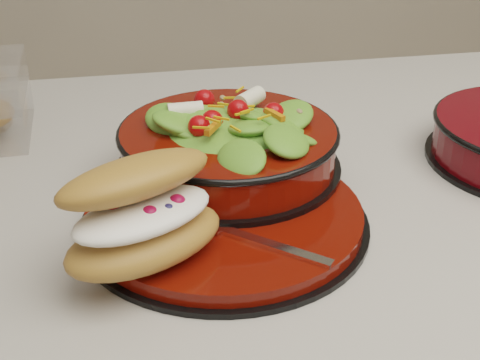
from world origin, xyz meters
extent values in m
cube|color=#ADA89E|center=(0.00, 0.00, 0.88)|extent=(1.24, 0.74, 0.04)
cylinder|color=black|center=(-0.14, -0.11, 0.90)|extent=(0.29, 0.29, 0.01)
cylinder|color=#590A03|center=(-0.14, -0.11, 0.91)|extent=(0.28, 0.28, 0.01)
torus|color=black|center=(-0.13, -0.12, 0.92)|extent=(0.16, 0.16, 0.01)
cylinder|color=black|center=(-0.12, -0.02, 0.92)|extent=(0.25, 0.25, 0.01)
cylinder|color=#590A03|center=(-0.12, -0.02, 0.95)|extent=(0.24, 0.24, 0.04)
torus|color=black|center=(-0.12, -0.02, 0.97)|extent=(0.24, 0.24, 0.01)
ellipsoid|color=#447420|center=(-0.12, -0.02, 0.97)|extent=(0.20, 0.20, 0.08)
sphere|color=#C40708|center=(-0.07, -0.02, 1.01)|extent=(0.02, 0.02, 0.02)
sphere|color=#C40708|center=(-0.11, 0.02, 1.01)|extent=(0.02, 0.02, 0.02)
sphere|color=#C40708|center=(-0.16, 0.01, 1.01)|extent=(0.02, 0.02, 0.02)
sphere|color=#C40708|center=(-0.16, -0.05, 1.01)|extent=(0.02, 0.02, 0.02)
sphere|color=#C40708|center=(-0.11, -0.07, 1.01)|extent=(0.02, 0.02, 0.02)
cylinder|color=silver|center=(-0.09, 0.02, 1.01)|extent=(0.04, 0.04, 0.02)
cylinder|color=silver|center=(-0.17, 0.00, 1.01)|extent=(0.04, 0.04, 0.02)
cube|color=orange|center=(-0.14, -0.06, 1.01)|extent=(0.03, 0.03, 0.01)
cube|color=orange|center=(-0.07, -0.03, 1.01)|extent=(0.03, 0.02, 0.01)
ellipsoid|color=#B87038|center=(-0.22, -0.18, 0.94)|extent=(0.17, 0.14, 0.04)
ellipsoid|color=white|center=(-0.22, -0.18, 0.97)|extent=(0.15, 0.12, 0.02)
ellipsoid|color=#B87038|center=(-0.22, -0.16, 0.99)|extent=(0.16, 0.13, 0.04)
sphere|color=#A90C2D|center=(-0.25, -0.18, 0.97)|extent=(0.02, 0.02, 0.02)
sphere|color=#A90C2D|center=(-0.22, -0.19, 0.97)|extent=(0.02, 0.02, 0.02)
sphere|color=#A90C2D|center=(-0.19, -0.18, 0.97)|extent=(0.02, 0.02, 0.02)
sphere|color=#191947|center=(-0.23, -0.18, 0.97)|extent=(0.01, 0.01, 0.01)
sphere|color=#191947|center=(-0.21, -0.18, 0.97)|extent=(0.01, 0.01, 0.01)
sphere|color=#191947|center=(-0.22, -0.19, 0.97)|extent=(0.01, 0.01, 0.01)
sphere|color=#191947|center=(-0.20, -0.19, 0.97)|extent=(0.01, 0.01, 0.01)
cube|color=silver|center=(-0.11, -0.19, 0.92)|extent=(0.10, 0.08, 0.00)
cube|color=silver|center=(-0.16, -0.14, 0.92)|extent=(0.04, 0.04, 0.00)
camera|label=1|loc=(-0.23, -0.68, 1.27)|focal=50.00mm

